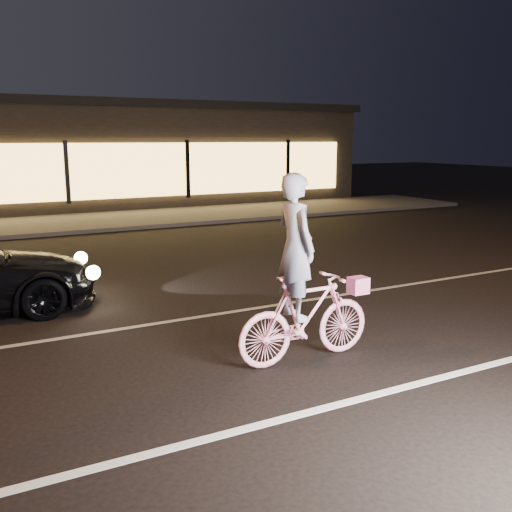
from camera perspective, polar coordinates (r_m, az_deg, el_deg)
ground at (r=7.52m, az=2.36°, el=-9.92°), size 90.00×90.00×0.00m
lane_stripe_near at (r=6.37m, az=9.36°, el=-14.16°), size 60.00×0.12×0.01m
lane_stripe_far at (r=9.20m, az=-3.95°, el=-5.82°), size 60.00×0.10×0.01m
sidewalk at (r=19.54m, az=-17.19°, el=3.21°), size 30.00×4.00×0.12m
storefront at (r=25.25m, az=-20.09°, el=9.60°), size 25.40×8.42×4.20m
cyclist at (r=7.10m, az=4.72°, el=-4.07°), size 1.89×0.65×2.37m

